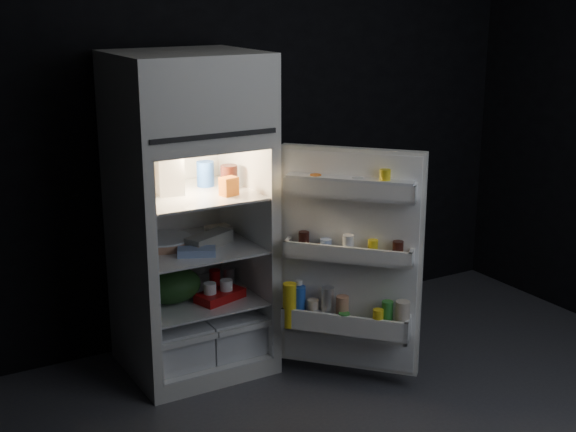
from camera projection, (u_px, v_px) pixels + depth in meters
wall_back at (238, 116)px, 4.85m from camera, size 4.00×0.00×2.70m
refrigerator at (188, 204)px, 4.40m from camera, size 0.76×0.71×1.78m
fridge_door at (349, 266)px, 4.23m from camera, size 0.63×0.66×1.22m
milk_jug at (169, 172)px, 4.28m from camera, size 0.15×0.15×0.24m
mayo_jar at (205, 174)px, 4.48m from camera, size 0.11×0.11×0.14m
jam_jar at (229, 177)px, 4.43m from camera, size 0.11×0.11×0.13m
amber_bottle at (137, 176)px, 4.24m from camera, size 0.08×0.08×0.22m
small_carton at (229, 186)px, 4.28m from camera, size 0.10×0.08×0.10m
egg_carton at (209, 240)px, 4.41m from camera, size 0.31×0.22×0.07m
pie at (164, 243)px, 4.41m from camera, size 0.39×0.39×0.04m
flat_package at (197, 252)px, 4.26m from camera, size 0.22×0.17×0.04m
wrapped_pkg at (219, 230)px, 4.62m from camera, size 0.13×0.11×0.05m
produce_bag at (171, 285)px, 4.40m from camera, size 0.41×0.39×0.20m
yogurt_tray at (220, 296)px, 4.45m from camera, size 0.30×0.21×0.05m
small_can_red at (215, 277)px, 4.67m from camera, size 0.06×0.06×0.09m
small_can_silver at (229, 275)px, 4.71m from camera, size 0.10×0.10×0.09m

